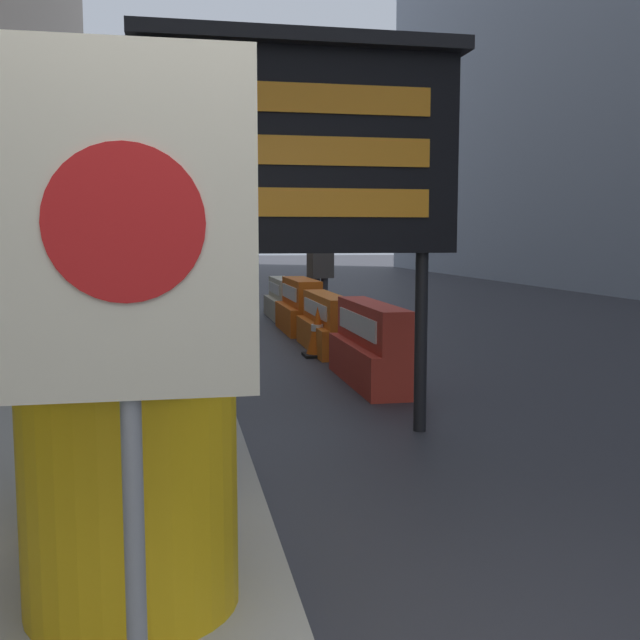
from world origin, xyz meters
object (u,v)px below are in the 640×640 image
Objects in this scene: traffic_light_near_curb at (214,196)px; pedestrian_worker at (320,268)px; jersey_barrier_cream at (283,300)px; traffic_cone_near at (393,359)px; message_board at (302,149)px; jersey_barrier_orange_far at (301,308)px; jersey_barrier_red_striped at (372,348)px; warning_sign at (126,262)px; jersey_barrier_orange_near at (327,326)px; traffic_cone_mid at (318,332)px; barrel_drum_middle at (110,424)px; pedestrian_passerby at (244,264)px; barrel_drum_foreground at (131,482)px.

pedestrian_worker is at bearing -75.09° from traffic_light_near_curb.
traffic_cone_near is at bearing -89.85° from jersey_barrier_cream.
message_board is 2.43m from traffic_cone_near.
jersey_barrier_red_striped is at bearing -90.00° from jersey_barrier_orange_far.
warning_sign reaches higher than jersey_barrier_orange_far.
message_board reaches higher than traffic_cone_near.
traffic_cone_near is (0.02, -3.08, 0.04)m from jersey_barrier_orange_near.
traffic_cone_mid is 10.07m from traffic_light_near_curb.
barrel_drum_middle is 3.81m from traffic_cone_near.
jersey_barrier_cream is 0.49× the size of traffic_light_near_curb.
jersey_barrier_orange_near is at bearing 66.15° from traffic_cone_mid.
pedestrian_passerby reaches higher than barrel_drum_middle.
message_board is 1.72× the size of jersey_barrier_orange_far.
traffic_light_near_curb reaches higher than pedestrian_worker.
pedestrian_passerby is at bearing 140.44° from jersey_barrier_cream.
pedestrian_passerby is at bearing 82.67° from barrel_drum_foreground.
pedestrian_worker is (0.80, 3.90, 0.65)m from traffic_cone_mid.
traffic_cone_near is 2.59m from traffic_cone_mid.
jersey_barrier_cream is at bearing 79.82° from warning_sign.
warning_sign is at bearing -93.86° from traffic_light_near_curb.
warning_sign is at bearing -119.89° from pedestrian_worker.
message_board reaches higher than warning_sign.
warning_sign is 1.11× the size of jersey_barrier_orange_far.
traffic_cone_near is (2.36, 2.98, -0.22)m from barrel_drum_middle.
jersey_barrier_orange_near reaches higher than jersey_barrier_cream.
message_board reaches higher than jersey_barrier_cream.
traffic_light_near_curb is (-1.01, 12.36, 2.16)m from traffic_cone_near.
barrel_drum_middle reaches higher than jersey_barrier_red_striped.
pedestrian_worker is at bearing 78.45° from traffic_cone_mid.
warning_sign is 0.65× the size of message_board.
pedestrian_passerby is (-1.25, 1.35, 0.03)m from pedestrian_worker.
barrel_drum_middle is 0.50× the size of jersey_barrier_red_striped.
pedestrian_passerby reaches higher than traffic_cone_near.
traffic_cone_near is at bearing -89.64° from jersey_barrier_orange_near.
jersey_barrier_cream is (2.19, 11.19, -0.27)m from barrel_drum_foreground.
pedestrian_worker reaches higher than barrel_drum_middle.
warning_sign is (0.20, -1.64, 0.86)m from barrel_drum_middle.
jersey_barrier_red_striped reaches higher than jersey_barrier_orange_near.
barrel_drum_middle reaches higher than traffic_cone_mid.
traffic_light_near_curb is at bearing 101.00° from jersey_barrier_cream.
traffic_cone_near reaches higher than jersey_barrier_orange_near.
warning_sign is at bearing -111.78° from jersey_barrier_red_striped.
jersey_barrier_red_striped is at bearing -111.88° from pedestrian_worker.
pedestrian_worker reaches higher than traffic_cone_near.
barrel_drum_middle is at bearing -128.33° from traffic_cone_near.
barrel_drum_middle is 10.95m from pedestrian_passerby.
barrel_drum_foreground is 0.55× the size of jersey_barrier_orange_far.
jersey_barrier_orange_near reaches higher than traffic_cone_mid.
barrel_drum_foreground reaches higher than jersey_barrier_orange_far.
message_board is 4.79m from jersey_barrier_orange_near.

